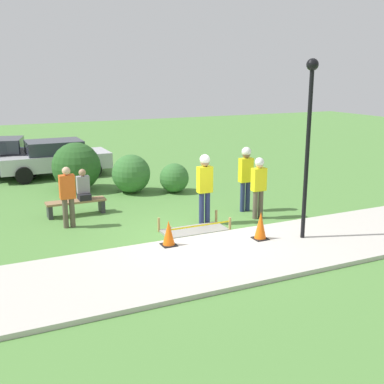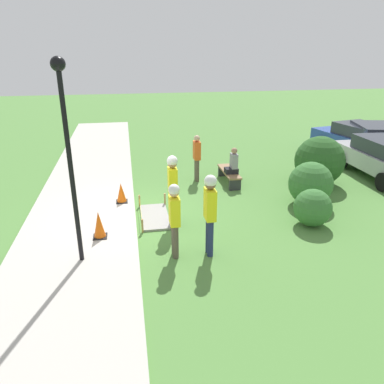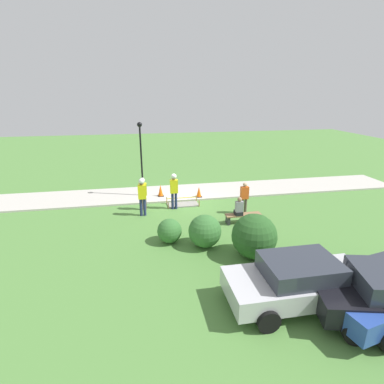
{
  "view_description": "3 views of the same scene",
  "coord_description": "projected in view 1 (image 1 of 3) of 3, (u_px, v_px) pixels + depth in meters",
  "views": [
    {
      "loc": [
        -5.03,
        -10.27,
        4.07
      ],
      "look_at": [
        0.28,
        1.1,
        0.92
      ],
      "focal_mm": 45.0,
      "sensor_mm": 36.0,
      "label": 1
    },
    {
      "loc": [
        9.71,
        -0.09,
        4.52
      ],
      "look_at": [
        0.1,
        1.6,
        0.71
      ],
      "focal_mm": 35.0,
      "sensor_mm": 36.0,
      "label": 2
    },
    {
      "loc": [
        2.39,
        15.82,
        5.94
      ],
      "look_at": [
        -0.2,
        1.8,
        1.16
      ],
      "focal_mm": 28.0,
      "sensor_mm": 36.0,
      "label": 3
    }
  ],
  "objects": [
    {
      "name": "traffic_cone_far_patch",
      "position": [
        261.0,
        226.0,
        11.66
      ],
      "size": [
        0.34,
        0.34,
        0.69
      ],
      "color": "black",
      "rests_on": "sidewalk"
    },
    {
      "name": "worker_trainee",
      "position": [
        205.0,
        182.0,
        12.92
      ],
      "size": [
        0.4,
        0.28,
        1.94
      ],
      "color": "navy",
      "rests_on": "ground_plane"
    },
    {
      "name": "wet_concrete_patch",
      "position": [
        194.0,
        230.0,
        12.57
      ],
      "size": [
        1.74,
        0.81,
        0.38
      ],
      "color": "gray",
      "rests_on": "ground_plane"
    },
    {
      "name": "traffic_cone_near_patch",
      "position": [
        169.0,
        233.0,
        11.24
      ],
      "size": [
        0.34,
        0.34,
        0.6
      ],
      "color": "black",
      "rests_on": "sidewalk"
    },
    {
      "name": "parked_car_silver",
      "position": [
        55.0,
        158.0,
        19.08
      ],
      "size": [
        4.22,
        2.04,
        1.43
      ],
      "rotation": [
        0.0,
        0.0,
        0.0
      ],
      "color": "#BCBCC1",
      "rests_on": "ground_plane"
    },
    {
      "name": "sidewalk",
      "position": [
        229.0,
        256.0,
        10.76
      ],
      "size": [
        28.0,
        2.97,
        0.1
      ],
      "color": "#BCB7AD",
      "rests_on": "ground_plane"
    },
    {
      "name": "ground_plane",
      "position": [
        200.0,
        238.0,
        12.08
      ],
      "size": [
        60.0,
        60.0,
        0.0
      ],
      "primitive_type": "plane",
      "color": "#51843D"
    },
    {
      "name": "bystander_in_orange_shirt",
      "position": [
        68.0,
        194.0,
        12.71
      ],
      "size": [
        0.4,
        0.22,
        1.66
      ],
      "color": "brown",
      "rests_on": "ground_plane"
    },
    {
      "name": "park_bench",
      "position": [
        76.0,
        205.0,
        13.98
      ],
      "size": [
        1.71,
        0.44,
        0.44
      ],
      "color": "#2D2D33",
      "rests_on": "ground_plane"
    },
    {
      "name": "worker_supervisor",
      "position": [
        259.0,
        183.0,
        13.47
      ],
      "size": [
        0.4,
        0.25,
        1.76
      ],
      "color": "brown",
      "rests_on": "ground_plane"
    },
    {
      "name": "person_seated_on_bench",
      "position": [
        83.0,
        187.0,
        14.02
      ],
      "size": [
        0.36,
        0.44,
        0.89
      ],
      "color": "black",
      "rests_on": "park_bench"
    },
    {
      "name": "lamppost_near",
      "position": [
        309.0,
        125.0,
        11.18
      ],
      "size": [
        0.28,
        0.28,
        4.26
      ],
      "color": "black",
      "rests_on": "sidewalk"
    },
    {
      "name": "shrub_rounded_far",
      "position": [
        131.0,
        174.0,
        16.51
      ],
      "size": [
        1.32,
        1.32,
        1.32
      ],
      "color": "#387033",
      "rests_on": "ground_plane"
    },
    {
      "name": "shrub_rounded_mid",
      "position": [
        174.0,
        178.0,
        16.58
      ],
      "size": [
        1.01,
        1.01,
        1.01
      ],
      "color": "#387033",
      "rests_on": "ground_plane"
    },
    {
      "name": "worker_assistant",
      "position": [
        246.0,
        172.0,
        14.15
      ],
      "size": [
        0.4,
        0.28,
        1.94
      ],
      "color": "navy",
      "rests_on": "ground_plane"
    },
    {
      "name": "shrub_rounded_near",
      "position": [
        76.0,
        167.0,
        16.78
      ],
      "size": [
        1.69,
        1.69,
        1.69
      ],
      "color": "#285623",
      "rests_on": "ground_plane"
    }
  ]
}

